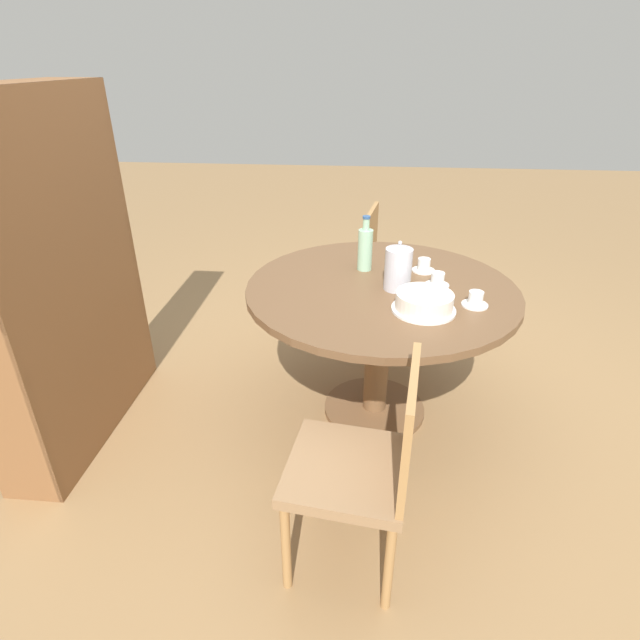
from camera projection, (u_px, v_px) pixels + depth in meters
The scene contains 11 objects.
ground_plane at pixel (374, 410), 2.76m from camera, with size 14.00×14.00×0.00m, color #937047.
dining_table at pixel (380, 313), 2.47m from camera, with size 1.31×1.31×0.75m.
chair_a at pixel (364, 464), 1.73m from camera, with size 0.47×0.47×0.87m.
chair_b at pixel (390, 269), 3.33m from camera, with size 0.48×0.48×0.87m.
bookshelf at pixel (64, 289), 2.32m from camera, with size 1.07×0.28×1.64m.
coffee_pot at pixel (398, 267), 2.33m from camera, with size 0.13×0.13×0.24m.
water_bottle at pixel (365, 248), 2.54m from camera, with size 0.07×0.07×0.28m.
cake_main at pixel (424, 302), 2.15m from camera, with size 0.28×0.28×0.08m.
cup_a at pixel (424, 266), 2.56m from camera, with size 0.12×0.12×0.07m.
cup_b at pixel (475, 300), 2.20m from camera, with size 0.12×0.12×0.07m.
cup_c at pixel (437, 281), 2.39m from camera, with size 0.12×0.12×0.07m.
Camera 1 is at (-2.22, 0.09, 1.73)m, focal length 28.00 mm.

